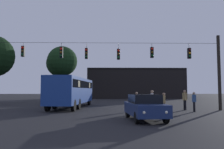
% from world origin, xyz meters
% --- Properties ---
extents(ground_plane, '(168.00, 168.00, 0.00)m').
position_xyz_m(ground_plane, '(0.00, 24.50, 0.00)').
color(ground_plane, black).
rests_on(ground_plane, ground).
extents(overhead_signal_span, '(20.50, 0.44, 6.75)m').
position_xyz_m(overhead_signal_span, '(-0.05, 15.47, 4.03)').
color(overhead_signal_span, black).
rests_on(overhead_signal_span, ground).
extents(city_bus, '(3.39, 11.17, 3.00)m').
position_xyz_m(city_bus, '(-3.58, 18.93, 1.87)').
color(city_bus, navy).
rests_on(city_bus, ground).
extents(car_near_right, '(2.14, 4.44, 1.52)m').
position_xyz_m(car_near_right, '(2.27, 9.02, 0.80)').
color(car_near_right, navy).
rests_on(car_near_right, ground).
extents(pedestrian_crossing_left, '(0.31, 0.40, 1.58)m').
position_xyz_m(pedestrian_crossing_left, '(4.36, 12.68, 0.89)').
color(pedestrian_crossing_left, black).
rests_on(pedestrian_crossing_left, ground).
extents(pedestrian_crossing_center, '(0.30, 0.40, 1.77)m').
position_xyz_m(pedestrian_crossing_center, '(3.79, 14.33, 1.01)').
color(pedestrian_crossing_center, black).
rests_on(pedestrian_crossing_center, ground).
extents(pedestrian_crossing_right, '(0.35, 0.42, 1.78)m').
position_xyz_m(pedestrian_crossing_right, '(7.01, 15.69, 1.02)').
color(pedestrian_crossing_right, black).
rests_on(pedestrian_crossing_right, ground).
extents(pedestrian_near_bus, '(0.36, 0.42, 1.63)m').
position_xyz_m(pedestrian_near_bus, '(2.55, 14.89, 0.91)').
color(pedestrian_near_bus, black).
rests_on(pedestrian_near_bus, ground).
extents(pedestrian_trailing, '(0.28, 0.38, 1.62)m').
position_xyz_m(pedestrian_trailing, '(7.21, 14.05, 0.91)').
color(pedestrian_trailing, black).
rests_on(pedestrian_trailing, ground).
extents(corner_building, '(20.86, 10.93, 6.48)m').
position_xyz_m(corner_building, '(6.31, 47.69, 3.24)').
color(corner_building, black).
rests_on(corner_building, ground).
extents(tree_left_silhouette, '(4.79, 4.79, 8.80)m').
position_xyz_m(tree_left_silhouette, '(-7.16, 31.48, 6.37)').
color(tree_left_silhouette, black).
rests_on(tree_left_silhouette, ground).
extents(tree_behind_building, '(5.20, 5.20, 9.62)m').
position_xyz_m(tree_behind_building, '(-9.20, 39.44, 6.97)').
color(tree_behind_building, '#2D2116').
rests_on(tree_behind_building, ground).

